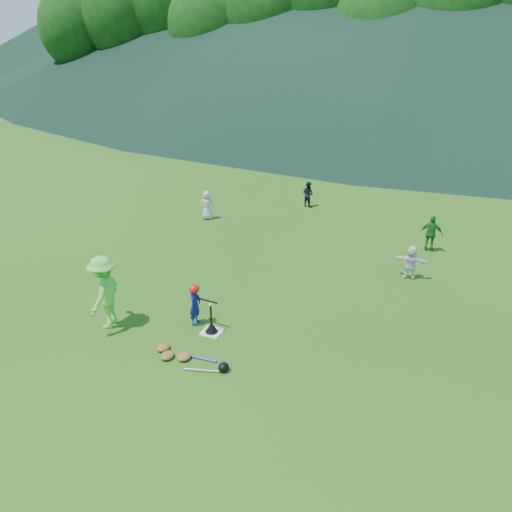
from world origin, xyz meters
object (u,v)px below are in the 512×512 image
at_px(fielder_b, 308,194).
at_px(fielder_c, 431,234).
at_px(fielder_d, 411,262).
at_px(home_plate, 212,332).
at_px(adult_coach, 104,292).
at_px(fielder_a, 207,205).
at_px(batter_child, 195,305).
at_px(batting_tee, 212,328).
at_px(equipment_pile, 184,357).

relative_size(fielder_b, fielder_c, 0.85).
relative_size(fielder_c, fielder_d, 1.18).
bearing_deg(fielder_c, home_plate, 59.13).
distance_m(adult_coach, fielder_c, 9.96).
xyz_separation_m(fielder_a, fielder_c, (7.81, 0.32, 0.06)).
bearing_deg(home_plate, batter_child, 160.77).
relative_size(fielder_a, fielder_c, 0.91).
xyz_separation_m(batter_child, fielder_c, (4.53, 6.73, 0.08)).
bearing_deg(fielder_b, fielder_a, 61.68).
relative_size(fielder_d, batting_tee, 1.46).
bearing_deg(fielder_b, batter_child, 109.35).
bearing_deg(adult_coach, home_plate, 93.33).
bearing_deg(home_plate, batting_tee, 0.00).
height_order(batter_child, fielder_c, fielder_c).
xyz_separation_m(fielder_b, equipment_pile, (0.87, -10.61, -0.43)).
bearing_deg(home_plate, fielder_d, 51.51).
bearing_deg(fielder_c, fielder_a, 1.56).
bearing_deg(batting_tee, batter_child, 160.77).
distance_m(adult_coach, fielder_a, 7.48).
height_order(batter_child, fielder_b, batter_child).
xyz_separation_m(fielder_a, equipment_pile, (3.77, -7.74, -0.46)).
relative_size(batter_child, fielder_a, 0.96).
relative_size(home_plate, fielder_b, 0.45).
bearing_deg(batting_tee, fielder_c, 59.88).
height_order(home_plate, adult_coach, adult_coach).
xyz_separation_m(fielder_b, batting_tee, (0.90, -9.46, -0.37)).
height_order(home_plate, batter_child, batter_child).
xyz_separation_m(fielder_a, batting_tee, (3.80, -6.60, -0.40)).
relative_size(adult_coach, fielder_d, 1.79).
bearing_deg(fielder_a, adult_coach, 70.45).
height_order(adult_coach, batting_tee, adult_coach).
distance_m(fielder_d, batting_tee, 6.01).
relative_size(fielder_b, batting_tee, 1.46).
bearing_deg(fielder_d, fielder_c, -98.88).
height_order(adult_coach, fielder_c, adult_coach).
distance_m(fielder_a, fielder_c, 7.82).
distance_m(fielder_d, equipment_pile, 6.96).
bearing_deg(adult_coach, batter_child, 102.56).
xyz_separation_m(fielder_d, batting_tee, (-3.73, -4.69, -0.37)).
distance_m(adult_coach, fielder_b, 10.31).
height_order(batter_child, fielder_d, batter_child).
bearing_deg(batter_child, fielder_d, -48.18).
xyz_separation_m(fielder_b, fielder_c, (4.91, -2.55, 0.09)).
distance_m(batter_child, fielder_a, 7.20).
bearing_deg(fielder_c, adult_coach, 49.43).
bearing_deg(batter_child, fielder_c, -38.81).
distance_m(fielder_b, equipment_pile, 10.65).
distance_m(batter_child, fielder_c, 8.11).
bearing_deg(equipment_pile, adult_coach, 169.90).
bearing_deg(fielder_c, batter_child, 55.28).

